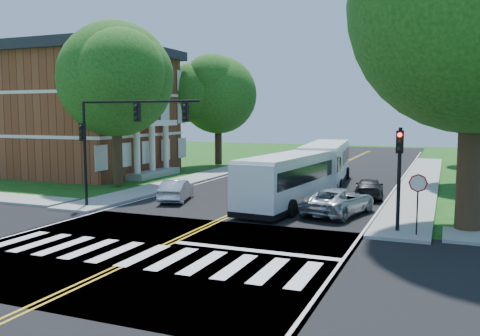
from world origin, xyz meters
The scene contains 24 objects.
ground centered at (0.00, 0.00, 0.00)m, with size 140.00×140.00×0.00m, color #184110.
road centered at (0.00, 18.00, 0.01)m, with size 14.00×96.00×0.01m, color black.
cross_road centered at (0.00, 0.00, 0.01)m, with size 60.00×12.00×0.01m, color black.
center_line centered at (0.00, 22.00, 0.01)m, with size 0.36×70.00×0.01m, color gold.
edge_line_w centered at (-6.80, 22.00, 0.01)m, with size 0.12×70.00×0.01m, color silver.
edge_line_e centered at (6.80, 22.00, 0.01)m, with size 0.12×70.00×0.01m, color silver.
crosswalk centered at (0.00, -0.50, 0.02)m, with size 12.60×3.00×0.01m, color silver.
stop_bar centered at (3.50, 1.60, 0.02)m, with size 6.60×0.40×0.01m, color silver.
sidewalk_nw centered at (-8.30, 25.00, 0.07)m, with size 2.60×40.00×0.15m, color gray.
sidewalk_ne centered at (8.30, 25.00, 0.07)m, with size 2.60×40.00×0.15m, color gray.
tree_ne_big centered at (11.00, 8.00, 9.62)m, with size 10.80×10.80×14.91m.
tree_west_near centered at (-11.50, 14.00, 7.53)m, with size 8.00×8.00×11.40m.
tree_west_far centered at (-11.00, 30.00, 7.00)m, with size 7.60×7.60×10.67m.
tree_east_mid centered at (11.50, 24.00, 7.86)m, with size 8.40×8.40×11.93m.
tree_east_far centered at (12.50, 40.00, 6.86)m, with size 7.20×7.20×10.34m.
brick_building centered at (-21.95, 20.00, 5.42)m, with size 20.00×13.00×10.80m.
signal_nw centered at (-5.86, 6.43, 4.38)m, with size 7.15×0.46×5.66m.
signal_ne centered at (8.20, 6.44, 2.96)m, with size 0.30×0.46×4.40m.
stop_sign centered at (9.00, 5.98, 2.03)m, with size 0.76×0.08×2.53m.
bus_lead centered at (2.11, 11.62, 1.54)m, with size 3.46×11.36×2.89m.
bus_follow centered at (2.00, 20.24, 1.61)m, with size 3.89×11.95×3.03m.
hatchback centered at (-4.62, 10.17, 0.65)m, with size 1.35×3.86×1.27m, color silver.
suv centered at (5.04, 9.64, 0.71)m, with size 2.31×5.00×1.39m, color #A8ABAF.
dark_sedan centered at (5.74, 15.57, 0.60)m, with size 1.66×4.08×1.18m, color black.
Camera 1 is at (10.02, -15.80, 5.09)m, focal length 38.00 mm.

